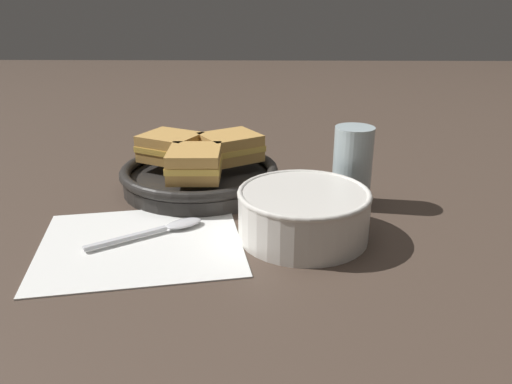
{
  "coord_description": "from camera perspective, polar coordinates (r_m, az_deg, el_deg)",
  "views": [
    {
      "loc": [
        0.07,
        -0.67,
        0.31
      ],
      "look_at": [
        0.05,
        0.03,
        0.04
      ],
      "focal_mm": 35.0,
      "sensor_mm": 36.0,
      "label": 1
    }
  ],
  "objects": [
    {
      "name": "skillet",
      "position": [
        0.87,
        -6.44,
        1.8
      ],
      "size": [
        0.27,
        0.27,
        0.04
      ],
      "color": "black",
      "rests_on": "ground_plane"
    },
    {
      "name": "drinking_glass",
      "position": [
        0.79,
        10.95,
        2.87
      ],
      "size": [
        0.06,
        0.06,
        0.13
      ],
      "color": "silver",
      "rests_on": "ground_plane"
    },
    {
      "name": "soup_bowl",
      "position": [
        0.68,
        5.45,
        -2.14
      ],
      "size": [
        0.18,
        0.18,
        0.07
      ],
      "color": "silver",
      "rests_on": "ground_plane"
    },
    {
      "name": "spoon",
      "position": [
        0.71,
        -9.96,
        -3.98
      ],
      "size": [
        0.15,
        0.11,
        0.01
      ],
      "rotation": [
        0.0,
        0.0,
        0.6
      ],
      "color": "silver",
      "rests_on": "napkin"
    },
    {
      "name": "ground_plane",
      "position": [
        0.74,
        -4.24,
        -3.52
      ],
      "size": [
        4.0,
        4.0,
        0.0
      ],
      "primitive_type": "plane",
      "color": "#47382D"
    },
    {
      "name": "sandwich_near_left",
      "position": [
        0.89,
        -9.73,
        5.09
      ],
      "size": [
        0.12,
        0.12,
        0.05
      ],
      "rotation": [
        0.0,
        0.0,
        4.26
      ],
      "color": "#C18E47",
      "rests_on": "skillet"
    },
    {
      "name": "napkin",
      "position": [
        0.69,
        -13.01,
        -5.65
      ],
      "size": [
        0.3,
        0.27,
        0.0
      ],
      "color": "white",
      "rests_on": "ground_plane"
    },
    {
      "name": "sandwich_far_left",
      "position": [
        0.88,
        -2.95,
        5.16
      ],
      "size": [
        0.13,
        0.12,
        0.05
      ],
      "rotation": [
        0.0,
        0.0,
        8.42
      ],
      "color": "#C18E47",
      "rests_on": "skillet"
    },
    {
      "name": "sandwich_near_right",
      "position": [
        0.79,
        -7.01,
        3.29
      ],
      "size": [
        0.09,
        0.1,
        0.05
      ],
      "rotation": [
        0.0,
        0.0,
        6.3
      ],
      "color": "#C18E47",
      "rests_on": "skillet"
    }
  ]
}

